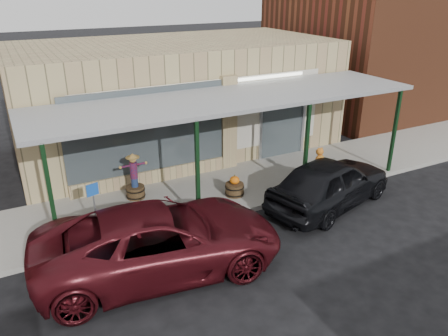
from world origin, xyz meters
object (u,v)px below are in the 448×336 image
handicap_sign (94,204)px  barrel_pumpkin (234,188)px  barrel_scarecrow (135,183)px  car_maroon (160,240)px  parked_sedan (330,182)px

handicap_sign → barrel_pumpkin: bearing=-8.9°
barrel_scarecrow → car_maroon: barrel_scarecrow is taller
barrel_scarecrow → parked_sedan: 5.87m
car_maroon → barrel_scarecrow: bearing=-0.8°
car_maroon → handicap_sign: bearing=37.2°
barrel_pumpkin → car_maroon: size_ratio=0.12×
barrel_scarecrow → car_maroon: size_ratio=0.25×
barrel_scarecrow → barrel_pumpkin: barrel_scarecrow is taller
barrel_pumpkin → parked_sedan: parked_sedan is taller
parked_sedan → car_maroon: (-5.58, -0.69, 0.03)m
barrel_pumpkin → parked_sedan: bearing=-35.3°
handicap_sign → car_maroon: (1.06, -1.81, -0.35)m
barrel_pumpkin → car_maroon: bearing=-144.2°
barrel_pumpkin → car_maroon: car_maroon is taller
parked_sedan → barrel_pumpkin: bearing=39.0°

